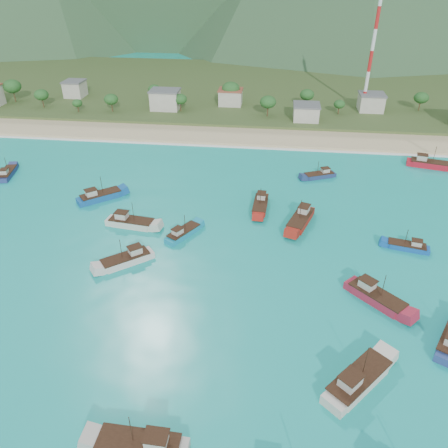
# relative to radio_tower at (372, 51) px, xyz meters

# --- Properties ---
(ground) EXTENTS (600.00, 600.00, 0.00)m
(ground) POSITION_rel_radio_tower_xyz_m (-47.66, -108.00, -22.73)
(ground) COLOR #0D9482
(ground) RESTS_ON ground
(beach) EXTENTS (400.00, 18.00, 1.20)m
(beach) POSITION_rel_radio_tower_xyz_m (-47.66, -29.00, -22.73)
(beach) COLOR beige
(beach) RESTS_ON ground
(land) EXTENTS (400.00, 110.00, 2.40)m
(land) POSITION_rel_radio_tower_xyz_m (-47.66, 32.00, -22.73)
(land) COLOR #385123
(land) RESTS_ON ground
(surf_line) EXTENTS (400.00, 2.50, 0.08)m
(surf_line) POSITION_rel_radio_tower_xyz_m (-47.66, -38.50, -22.73)
(surf_line) COLOR white
(surf_line) RESTS_ON ground
(village) EXTENTS (208.79, 28.69, 7.72)m
(village) POSITION_rel_radio_tower_xyz_m (-35.73, -6.09, -17.97)
(village) COLOR beige
(village) RESTS_ON ground
(vegetation) EXTENTS (275.51, 25.08, 9.08)m
(vegetation) POSITION_rel_radio_tower_xyz_m (-50.10, -4.14, -17.42)
(vegetation) COLOR #235623
(vegetation) RESTS_ON ground
(radio_tower) EXTENTS (1.20, 1.20, 42.26)m
(radio_tower) POSITION_rel_radio_tower_xyz_m (0.00, 0.00, 0.00)
(radio_tower) COLOR red
(radio_tower) RESTS_ON ground
(boat_0) EXTENTS (11.24, 3.56, 6.60)m
(boat_0) POSITION_rel_radio_tower_xyz_m (-45.72, -138.16, -21.92)
(boat_0) COLOR #B3ACA2
(boat_0) RESTS_ON ground
(boat_4) EXTENTS (10.69, 11.35, 7.12)m
(boat_4) POSITION_rel_radio_tower_xyz_m (-18.67, -125.50, -21.83)
(boat_4) COLOR beige
(boat_4) RESTS_ON ground
(boat_5) EXTENTS (3.50, 10.33, 6.02)m
(boat_5) POSITION_rel_radio_tower_xyz_m (-34.44, -76.89, -22.03)
(boat_5) COLOR #AB1D15
(boat_5) RESTS_ON ground
(boat_6) EXTENTS (6.85, 11.81, 6.70)m
(boat_6) POSITION_rel_radio_tower_xyz_m (-25.25, -82.83, -21.90)
(boat_6) COLOR #A11F14
(boat_6) RESTS_ON ground
(boat_7) EXTENTS (11.80, 5.98, 6.69)m
(boat_7) POSITION_rel_radio_tower_xyz_m (11.56, -47.41, -21.90)
(boat_7) COLOR red
(boat_7) RESTS_ON ground
(boat_9) EXTENTS (8.57, 4.15, 4.87)m
(boat_9) POSITION_rel_radio_tower_xyz_m (-3.95, -90.30, -22.24)
(boat_9) COLOR #0F4DA5
(boat_9) RESTS_ON ground
(boat_11) EXTENTS (6.81, 8.98, 5.25)m
(boat_11) POSITION_rel_radio_tower_xyz_m (-50.15, -90.95, -22.17)
(boat_11) COLOR #1285A8
(boat_11) RESTS_ON ground
(boat_12) EXTENTS (9.00, 5.86, 5.14)m
(boat_12) POSITION_rel_radio_tower_xyz_m (-19.50, -58.14, -22.19)
(boat_12) COLOR navy
(boat_12) RESTS_ON ground
(boat_13) EXTENTS (9.96, 8.90, 6.11)m
(boat_13) POSITION_rel_radio_tower_xyz_m (-59.05, -101.80, -22.01)
(boat_13) COLOR silver
(boat_13) RESTS_ON ground
(boat_14) EXTENTS (4.65, 9.55, 5.42)m
(boat_14) POSITION_rel_radio_tower_xyz_m (-103.38, -67.22, -22.14)
(boat_14) COLOR navy
(boat_14) RESTS_ON ground
(boat_19) EXTENTS (10.27, 9.35, 6.35)m
(boat_19) POSITION_rel_radio_tower_xyz_m (-73.58, -77.31, -21.97)
(boat_19) COLOR #114E94
(boat_19) RESTS_ON ground
(boat_20) EXTENTS (11.14, 4.57, 6.39)m
(boat_20) POSITION_rel_radio_tower_xyz_m (-62.36, -88.39, -21.96)
(boat_20) COLOR beige
(boat_20) RESTS_ON ground
(boat_27) EXTENTS (10.23, 10.01, 6.53)m
(boat_27) POSITION_rel_radio_tower_xyz_m (-13.14, -107.29, -21.93)
(boat_27) COLOR #A72138
(boat_27) RESTS_ON ground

